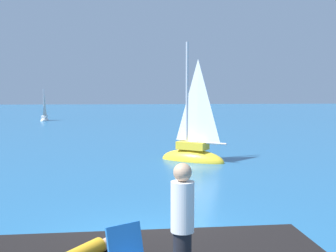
{
  "coord_description": "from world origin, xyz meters",
  "views": [
    {
      "loc": [
        -0.25,
        -9.18,
        3.4
      ],
      "look_at": [
        1.1,
        8.16,
        1.86
      ],
      "focal_mm": 46.4,
      "sensor_mm": 36.0,
      "label": 1
    }
  ],
  "objects_px": {
    "sailboat_far": "(45,119)",
    "sailboat_near": "(193,154)",
    "person_sunbather": "(86,252)",
    "person_standing": "(182,226)"
  },
  "relations": [
    {
      "from": "sailboat_far",
      "to": "person_standing",
      "type": "xyz_separation_m",
      "value": [
        9.8,
        -40.37,
        1.57
      ]
    },
    {
      "from": "sailboat_near",
      "to": "person_sunbather",
      "type": "bearing_deg",
      "value": 109.8
    },
    {
      "from": "sailboat_near",
      "to": "person_sunbather",
      "type": "xyz_separation_m",
      "value": [
        -3.41,
        -13.63,
        0.69
      ]
    },
    {
      "from": "person_sunbather",
      "to": "person_standing",
      "type": "relative_size",
      "value": 0.94
    },
    {
      "from": "person_sunbather",
      "to": "person_standing",
      "type": "bearing_deg",
      "value": -99.05
    },
    {
      "from": "sailboat_near",
      "to": "person_standing",
      "type": "relative_size",
      "value": 3.73
    },
    {
      "from": "sailboat_far",
      "to": "person_standing",
      "type": "distance_m",
      "value": 41.57
    },
    {
      "from": "sailboat_far",
      "to": "sailboat_near",
      "type": "bearing_deg",
      "value": 29.49
    },
    {
      "from": "sailboat_near",
      "to": "sailboat_far",
      "type": "distance_m",
      "value": 28.19
    },
    {
      "from": "sailboat_far",
      "to": "person_sunbather",
      "type": "xyz_separation_m",
      "value": [
        8.52,
        -39.17,
        0.82
      ]
    }
  ]
}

